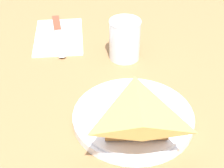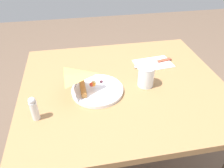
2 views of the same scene
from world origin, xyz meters
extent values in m
cube|color=olive|center=(0.00, 0.00, 0.72)|extent=(0.93, 0.80, 0.03)
cube|color=#382D23|center=(-0.42, -0.35, 0.35)|extent=(0.06, 0.06, 0.71)
cube|color=#382D23|center=(0.42, -0.35, 0.35)|extent=(0.06, 0.06, 0.71)
cylinder|color=white|center=(0.13, 0.04, 0.75)|extent=(0.23, 0.23, 0.02)
torus|color=white|center=(0.13, 0.04, 0.76)|extent=(0.21, 0.21, 0.01)
pyramid|color=#DBA351|center=(0.12, 0.04, 0.76)|extent=(0.14, 0.12, 0.02)
cylinder|color=#B77A3D|center=(0.19, 0.04, 0.77)|extent=(0.03, 0.11, 0.02)
sphere|color=#EFDB93|center=(0.14, 0.03, 0.78)|extent=(0.02, 0.02, 0.02)
sphere|color=#7A4256|center=(0.11, 0.02, 0.78)|extent=(0.02, 0.02, 0.02)
sphere|color=red|center=(0.15, 0.04, 0.78)|extent=(0.02, 0.02, 0.02)
sphere|color=orange|center=(0.14, 0.04, 0.78)|extent=(0.02, 0.02, 0.02)
cylinder|color=white|center=(-0.10, 0.03, 0.79)|extent=(0.07, 0.07, 0.10)
cylinder|color=white|center=(-0.10, 0.03, 0.77)|extent=(0.06, 0.06, 0.06)
torus|color=white|center=(-0.10, 0.03, 0.83)|extent=(0.07, 0.07, 0.00)
cube|color=silver|center=(-0.19, -0.14, 0.74)|extent=(0.20, 0.14, 0.00)
cube|color=#99422D|center=(-0.26, -0.16, 0.75)|extent=(0.08, 0.04, 0.01)
cube|color=silver|center=(-0.15, -0.13, 0.74)|extent=(0.13, 0.04, 0.00)
ellipsoid|color=silver|center=(-0.09, -0.12, 0.74)|extent=(0.02, 0.02, 0.00)
cylinder|color=silver|center=(0.37, 0.16, 0.78)|extent=(0.03, 0.03, 0.08)
sphere|color=silver|center=(0.37, 0.16, 0.83)|extent=(0.03, 0.03, 0.03)
camera|label=1|loc=(0.60, 0.00, 1.18)|focal=55.00mm
camera|label=2|loc=(0.20, 0.79, 1.34)|focal=35.00mm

